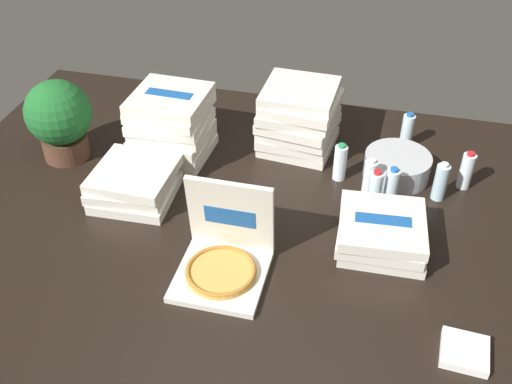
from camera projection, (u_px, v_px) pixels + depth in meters
name	position (u px, v px, depth m)	size (l,w,h in m)	color
ground_plane	(255.00, 233.00, 2.62)	(3.20, 2.40, 0.02)	black
open_pizza_box	(224.00, 256.00, 2.38)	(0.35, 0.36, 0.38)	silver
pizza_stack_center_near	(171.00, 125.00, 2.97)	(0.38, 0.39, 0.35)	silver
pizza_stack_left_far	(299.00, 118.00, 3.03)	(0.41, 0.41, 0.34)	silver
pizza_stack_right_near	(382.00, 232.00, 2.50)	(0.38, 0.38, 0.15)	silver
pizza_stack_left_near	(134.00, 183.00, 2.77)	(0.39, 0.38, 0.15)	silver
ice_bucket	(397.00, 166.00, 2.89)	(0.32, 0.32, 0.12)	#B7BABF
water_bottle_0	(441.00, 182.00, 2.74)	(0.06, 0.06, 0.20)	silver
water_bottle_1	(466.00, 171.00, 2.81)	(0.06, 0.06, 0.20)	white
water_bottle_2	(340.00, 162.00, 2.86)	(0.06, 0.06, 0.20)	white
water_bottle_3	(407.00, 131.00, 3.08)	(0.06, 0.06, 0.20)	silver
water_bottle_4	(370.00, 178.00, 2.76)	(0.06, 0.06, 0.20)	white
water_bottle_5	(375.00, 189.00, 2.69)	(0.06, 0.06, 0.20)	silver
water_bottle_6	(391.00, 187.00, 2.71)	(0.06, 0.06, 0.20)	silver
potted_plant	(59.00, 118.00, 2.93)	(0.32, 0.32, 0.42)	#513323
napkin_pile	(465.00, 352.00, 2.09)	(0.16, 0.16, 0.03)	white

